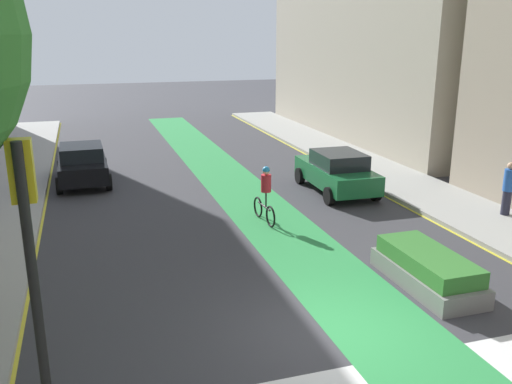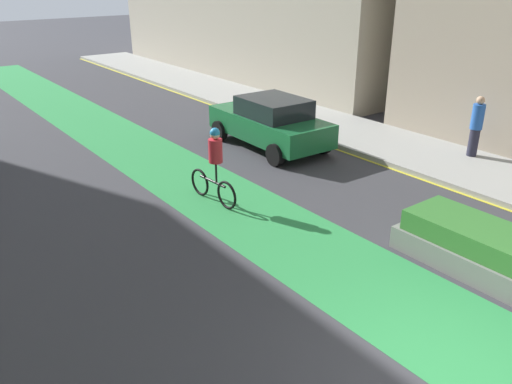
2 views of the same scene
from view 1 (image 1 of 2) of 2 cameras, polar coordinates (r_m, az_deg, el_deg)
ground_plane at (r=11.41m, az=8.01°, el=-14.46°), size 120.00×120.00×0.00m
bike_lane_paint at (r=11.86m, az=12.87°, el=-13.42°), size 2.40×60.00×0.01m
traffic_signal_near_left at (r=8.85m, az=-22.77°, el=-3.24°), size 0.35×0.52×4.33m
car_green_right_far at (r=20.75m, az=8.43°, el=2.14°), size 2.11×4.24×1.57m
car_black_left_far at (r=22.89m, az=-17.69°, el=2.87°), size 2.07×4.22×1.57m
cyclist_in_lane at (r=17.11m, az=0.97°, el=-0.14°), size 0.32×1.73×1.86m
pedestrian_sidewalk_right_a at (r=19.22m, az=24.84°, el=0.37°), size 0.34×0.34×1.73m
median_planter at (r=13.70m, az=17.47°, el=-7.74°), size 1.30×3.08×0.85m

